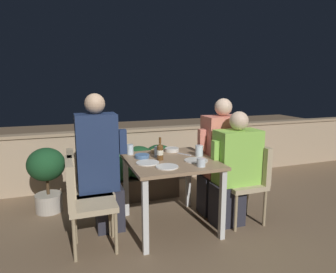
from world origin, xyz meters
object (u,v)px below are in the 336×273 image
person_navy_jumper (100,164)px  chair_right_near (249,175)px  chair_left_near (82,196)px  person_coral_top (219,157)px  chair_left_far (82,185)px  chair_right_far (233,168)px  beer_bottle (160,151)px  potted_plant (47,173)px  person_green_blouse (234,169)px

person_navy_jumper → chair_right_near: 1.54m
chair_left_near → person_coral_top: size_ratio=0.64×
chair_left_far → person_navy_jumper: bearing=0.0°
person_navy_jumper → chair_right_far: person_navy_jumper is taller
person_navy_jumper → beer_bottle: 0.59m
person_navy_jumper → potted_plant: 0.87m
chair_right_near → person_green_blouse: (-0.19, 0.00, 0.09)m
person_green_blouse → chair_left_far: bearing=168.8°
person_green_blouse → potted_plant: 2.07m
chair_left_near → chair_right_near: same height
chair_left_far → potted_plant: bearing=117.5°
beer_bottle → chair_left_near: bearing=-167.7°
person_green_blouse → chair_right_far: bearing=58.9°
beer_bottle → potted_plant: (-1.09, 0.78, -0.34)m
person_green_blouse → chair_right_near: bearing=0.0°
person_navy_jumper → beer_bottle: (0.57, -0.13, 0.11)m
chair_left_near → potted_plant: bearing=108.8°
potted_plant → chair_left_far: bearing=-62.5°
chair_left_near → potted_plant: 1.00m
person_navy_jumper → beer_bottle: bearing=-12.5°
person_navy_jumper → person_coral_top: (1.30, 0.00, -0.04)m
chair_left_far → beer_bottle: 0.82m
chair_left_far → person_coral_top: bearing=0.1°
person_navy_jumper → person_green_blouse: person_navy_jumper is taller
chair_right_near → beer_bottle: (-0.93, 0.17, 0.30)m
chair_right_far → person_coral_top: bearing=180.0°
beer_bottle → potted_plant: beer_bottle is taller
chair_left_far → potted_plant: 0.74m
person_green_blouse → beer_bottle: (-0.74, 0.17, 0.21)m
chair_left_near → potted_plant: size_ratio=1.11×
chair_right_near → person_coral_top: person_coral_top is taller
chair_left_far → beer_bottle: bearing=-9.5°
person_navy_jumper → person_coral_top: 1.30m
chair_left_near → person_coral_top: (1.50, 0.30, 0.15)m
chair_right_near → person_coral_top: size_ratio=0.64×
person_navy_jumper → person_green_blouse: bearing=-12.7°
chair_right_near → person_coral_top: (-0.20, 0.30, 0.15)m
person_navy_jumper → person_green_blouse: 1.34m
person_coral_top → chair_right_far: bearing=-0.0°
chair_right_far → chair_left_far: bearing=-179.9°
chair_left_far → chair_right_far: same height
potted_plant → beer_bottle: bearing=-35.6°
chair_right_far → beer_bottle: bearing=-172.0°
chair_left_near → chair_right_near: (1.70, -0.00, 0.00)m
chair_right_near → beer_bottle: bearing=169.7°
beer_bottle → potted_plant: 1.38m
chair_left_near → chair_left_far: same height
person_coral_top → person_navy_jumper: bearing=-179.9°
person_coral_top → potted_plant: size_ratio=1.74×
chair_right_near → chair_right_far: bearing=92.1°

